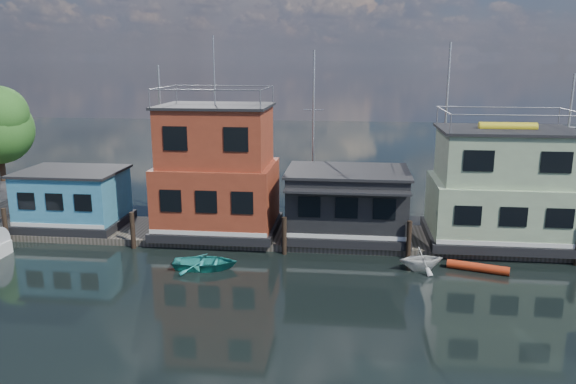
# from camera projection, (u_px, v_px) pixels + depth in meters

# --- Properties ---
(ground) EXTENTS (160.00, 160.00, 0.00)m
(ground) POSITION_uv_depth(u_px,v_px,m) (354.00, 334.00, 22.93)
(ground) COLOR black
(ground) RESTS_ON ground
(dock) EXTENTS (48.00, 5.00, 0.40)m
(dock) POSITION_uv_depth(u_px,v_px,m) (354.00, 238.00, 34.48)
(dock) COLOR #595147
(dock) RESTS_ON ground
(houseboat_blue) EXTENTS (6.40, 4.90, 3.66)m
(houseboat_blue) POSITION_uv_depth(u_px,v_px,m) (73.00, 198.00, 36.01)
(houseboat_blue) COLOR black
(houseboat_blue) RESTS_ON dock
(houseboat_red) EXTENTS (7.40, 5.90, 11.86)m
(houseboat_red) POSITION_uv_depth(u_px,v_px,m) (217.00, 173.00, 34.52)
(houseboat_red) COLOR black
(houseboat_red) RESTS_ON dock
(houseboat_dark) EXTENTS (7.40, 6.10, 4.06)m
(houseboat_dark) POSITION_uv_depth(u_px,v_px,m) (347.00, 203.00, 34.00)
(houseboat_dark) COLOR black
(houseboat_dark) RESTS_ON dock
(houseboat_green) EXTENTS (8.40, 5.90, 7.03)m
(houseboat_green) POSITION_uv_depth(u_px,v_px,m) (502.00, 189.00, 32.77)
(houseboat_green) COLOR black
(houseboat_green) RESTS_ON dock
(pilings) EXTENTS (42.28, 0.28, 2.20)m
(pilings) POSITION_uv_depth(u_px,v_px,m) (349.00, 238.00, 31.61)
(pilings) COLOR #2D2116
(pilings) RESTS_ON ground
(background_masts) EXTENTS (36.40, 0.16, 12.00)m
(background_masts) POSITION_uv_depth(u_px,v_px,m) (426.00, 139.00, 38.51)
(background_masts) COLOR silver
(background_masts) RESTS_ON ground
(dinghy_white) EXTENTS (2.83, 2.60, 1.26)m
(dinghy_white) POSITION_uv_depth(u_px,v_px,m) (421.00, 259.00, 29.68)
(dinghy_white) COLOR silver
(dinghy_white) RESTS_ON ground
(red_kayak) EXTENTS (3.15, 1.35, 0.46)m
(red_kayak) POSITION_uv_depth(u_px,v_px,m) (478.00, 267.00, 29.56)
(red_kayak) COLOR red
(red_kayak) RESTS_ON ground
(dinghy_teal) EXTENTS (3.68, 2.82, 0.71)m
(dinghy_teal) POSITION_uv_depth(u_px,v_px,m) (205.00, 263.00, 29.90)
(dinghy_teal) COLOR teal
(dinghy_teal) RESTS_ON ground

